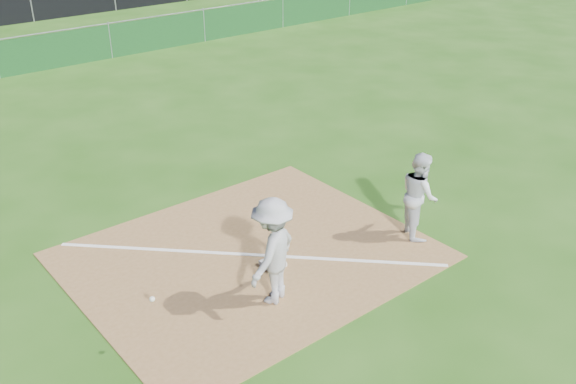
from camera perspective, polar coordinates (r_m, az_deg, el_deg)
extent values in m
plane|color=#224F10|center=(18.94, -19.79, 6.09)|extent=(90.00, 90.00, 0.00)
cube|color=olive|center=(11.57, -3.43, -5.64)|extent=(6.00, 5.00, 0.02)
cube|color=white|center=(11.56, -3.43, -5.57)|extent=(5.01, 5.01, 0.01)
cube|color=silver|center=(11.24, -1.36, -6.37)|extent=(0.37, 0.37, 0.08)
imported|color=#B8B8BB|center=(9.97, -1.38, -5.28)|extent=(1.33, 1.09, 1.79)
sphere|color=white|center=(9.19, -11.98, -9.30)|extent=(0.08, 0.08, 0.08)
imported|color=silver|center=(12.07, 11.59, -0.24)|extent=(0.96, 1.02, 1.66)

